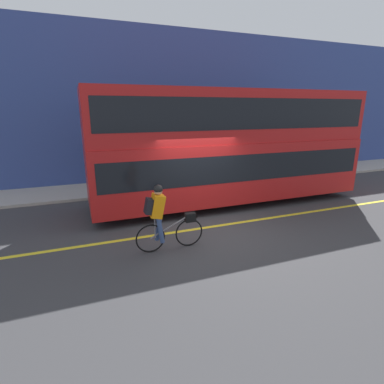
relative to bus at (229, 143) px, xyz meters
name	(u,v)px	position (x,y,z in m)	size (l,w,h in m)	color
ground_plane	(206,226)	(-1.67, -1.94, -2.18)	(80.00, 80.00, 0.00)	#38383A
road_center_line	(208,227)	(-1.67, -2.04, -2.18)	(50.00, 0.14, 0.01)	yellow
sidewalk_curb	(160,184)	(-1.67, 3.24, -2.13)	(60.00, 2.43, 0.10)	#A8A399
building_facade	(150,107)	(-1.67, 4.61, 1.24)	(60.00, 0.30, 6.85)	#33478C
bus	(229,143)	(0.00, 0.00, 0.00)	(9.66, 2.56, 3.95)	black
cyclist_on_bike	(163,216)	(-3.27, -2.97, -1.29)	(1.70, 0.32, 1.66)	black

